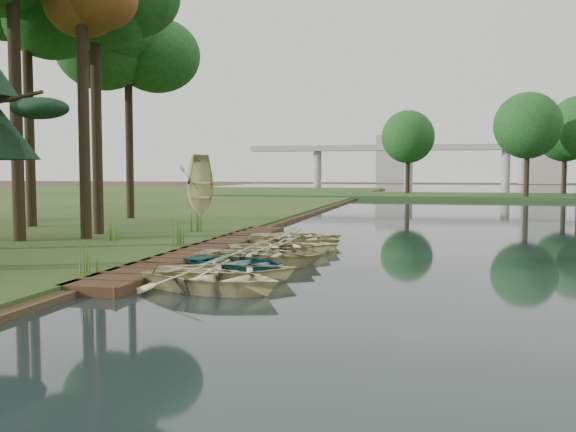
% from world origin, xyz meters
% --- Properties ---
extents(ground, '(300.00, 300.00, 0.00)m').
position_xyz_m(ground, '(0.00, 0.00, 0.00)').
color(ground, '#3D2F1D').
extents(boardwalk, '(1.60, 16.00, 0.30)m').
position_xyz_m(boardwalk, '(-1.60, 0.00, 0.15)').
color(boardwalk, '#382515').
rests_on(boardwalk, ground).
extents(peninsula, '(50.00, 14.00, 0.45)m').
position_xyz_m(peninsula, '(8.00, 50.00, 0.23)').
color(peninsula, '#28451E').
rests_on(peninsula, ground).
extents(far_trees, '(45.60, 5.60, 8.80)m').
position_xyz_m(far_trees, '(4.67, 50.00, 6.43)').
color(far_trees, black).
rests_on(far_trees, peninsula).
extents(bridge, '(95.90, 4.00, 8.60)m').
position_xyz_m(bridge, '(12.31, 120.00, 7.08)').
color(bridge, '#A5A5A0').
rests_on(bridge, ground).
extents(building_a, '(10.00, 8.00, 18.00)m').
position_xyz_m(building_a, '(30.00, 140.00, 9.00)').
color(building_a, '#A5A5A0').
rests_on(building_a, ground).
extents(building_b, '(8.00, 8.00, 12.00)m').
position_xyz_m(building_b, '(-5.00, 145.00, 6.00)').
color(building_b, '#A5A5A0').
rests_on(building_b, ground).
extents(rowboat_0, '(4.28, 3.57, 0.76)m').
position_xyz_m(rowboat_0, '(0.94, -6.57, 0.43)').
color(rowboat_0, beige).
rests_on(rowboat_0, water).
extents(rowboat_1, '(4.27, 3.60, 0.75)m').
position_xyz_m(rowboat_1, '(0.91, -5.41, 0.43)').
color(rowboat_1, beige).
rests_on(rowboat_1, water).
extents(rowboat_2, '(4.19, 3.71, 0.72)m').
position_xyz_m(rowboat_2, '(0.79, -4.03, 0.41)').
color(rowboat_2, teal).
rests_on(rowboat_2, water).
extents(rowboat_3, '(3.80, 2.76, 0.77)m').
position_xyz_m(rowboat_3, '(0.83, -2.49, 0.44)').
color(rowboat_3, beige).
rests_on(rowboat_3, water).
extents(rowboat_4, '(3.41, 2.56, 0.67)m').
position_xyz_m(rowboat_4, '(1.12, -1.69, 0.39)').
color(rowboat_4, beige).
rests_on(rowboat_4, water).
extents(rowboat_5, '(4.29, 3.77, 0.74)m').
position_xyz_m(rowboat_5, '(1.03, -0.02, 0.42)').
color(rowboat_5, beige).
rests_on(rowboat_5, water).
extents(rowboat_6, '(3.11, 2.28, 0.63)m').
position_xyz_m(rowboat_6, '(1.28, 1.32, 0.36)').
color(rowboat_6, beige).
rests_on(rowboat_6, water).
extents(rowboat_7, '(4.11, 3.31, 0.75)m').
position_xyz_m(rowboat_7, '(0.97, 2.46, 0.43)').
color(rowboat_7, beige).
rests_on(rowboat_7, water).
extents(rowboat_8, '(4.10, 3.31, 0.75)m').
position_xyz_m(rowboat_8, '(0.77, 3.45, 0.43)').
color(rowboat_8, beige).
rests_on(rowboat_8, water).
extents(stored_rowboat, '(4.30, 3.97, 0.73)m').
position_xyz_m(stored_rowboat, '(-6.23, 11.40, 0.66)').
color(stored_rowboat, beige).
rests_on(stored_rowboat, bank).
extents(tree_4, '(4.50, 4.50, 11.22)m').
position_xyz_m(tree_4, '(-7.68, 3.32, 9.50)').
color(tree_4, black).
rests_on(tree_4, bank).
extents(tree_6, '(5.13, 5.13, 11.44)m').
position_xyz_m(tree_6, '(-10.58, 11.91, 9.50)').
color(tree_6, black).
rests_on(tree_6, bank).
extents(reeds_0, '(0.60, 0.60, 0.89)m').
position_xyz_m(reeds_0, '(-2.60, -6.31, 0.75)').
color(reeds_0, '#3F661E').
rests_on(reeds_0, bank).
extents(reeds_1, '(0.60, 0.60, 1.02)m').
position_xyz_m(reeds_1, '(-2.60, 0.07, 0.81)').
color(reeds_1, '#3F661E').
rests_on(reeds_1, bank).
extents(reeds_2, '(0.60, 0.60, 0.89)m').
position_xyz_m(reeds_2, '(-5.84, 1.15, 0.74)').
color(reeds_2, '#3F661E').
rests_on(reeds_2, bank).
extents(reeds_3, '(0.60, 0.60, 1.10)m').
position_xyz_m(reeds_3, '(-4.13, 5.32, 0.85)').
color(reeds_3, '#3F661E').
rests_on(reeds_3, bank).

